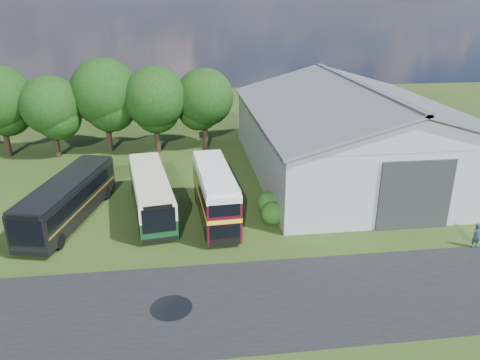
{
  "coord_description": "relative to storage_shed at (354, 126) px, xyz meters",
  "views": [
    {
      "loc": [
        -0.56,
        -23.42,
        14.97
      ],
      "look_at": [
        3.53,
        8.0,
        2.63
      ],
      "focal_mm": 35.0,
      "sensor_mm": 36.0,
      "label": 1
    }
  ],
  "objects": [
    {
      "name": "tree_right_b",
      "position": [
        -13.0,
        8.62,
        1.27
      ],
      "size": [
        5.98,
        5.98,
        8.45
      ],
      "color": "black",
      "rests_on": "ground"
    },
    {
      "name": "tree_right_a",
      "position": [
        -18.0,
        7.82,
        1.52
      ],
      "size": [
        6.26,
        6.26,
        8.83
      ],
      "color": "black",
      "rests_on": "ground"
    },
    {
      "name": "bus_green_single",
      "position": [
        -18.0,
        -6.96,
        -2.59
      ],
      "size": [
        4.01,
        11.01,
        2.97
      ],
      "rotation": [
        0.0,
        0.0,
        0.14
      ],
      "color": "black",
      "rests_on": "ground"
    },
    {
      "name": "asphalt_road",
      "position": [
        -12.0,
        -18.98,
        -4.17
      ],
      "size": [
        60.0,
        8.0,
        0.02
      ],
      "primitive_type": "cube",
      "color": "black",
      "rests_on": "ground"
    },
    {
      "name": "bus_dark_single",
      "position": [
        -23.75,
        -7.66,
        -2.51
      ],
      "size": [
        5.24,
        11.61,
        3.12
      ],
      "rotation": [
        0.0,
        0.0,
        -0.24
      ],
      "color": "black",
      "rests_on": "ground"
    },
    {
      "name": "tree_left_b",
      "position": [
        -28.0,
        7.52,
        1.09
      ],
      "size": [
        5.78,
        5.78,
        8.16
      ],
      "color": "black",
      "rests_on": "ground"
    },
    {
      "name": "visitor_a",
      "position": [
        2.82,
        -15.14,
        -3.33
      ],
      "size": [
        0.64,
        0.45,
        1.67
      ],
      "primitive_type": "imported",
      "rotation": [
        0.0,
        0.0,
        0.09
      ],
      "color": "#192B38",
      "rests_on": "ground"
    },
    {
      "name": "storage_shed",
      "position": [
        0.0,
        0.0,
        0.0
      ],
      "size": [
        18.8,
        24.8,
        8.15
      ],
      "color": "gray",
      "rests_on": "ground"
    },
    {
      "name": "tree_mid",
      "position": [
        -23.0,
        8.82,
        2.02
      ],
      "size": [
        6.8,
        6.8,
        9.6
      ],
      "color": "black",
      "rests_on": "ground"
    },
    {
      "name": "puddle",
      "position": [
        -16.5,
        -18.98,
        -4.17
      ],
      "size": [
        2.2,
        2.2,
        0.01
      ],
      "primitive_type": "cylinder",
      "color": "black",
      "rests_on": "ground"
    },
    {
      "name": "shrub_mid",
      "position": [
        -9.4,
        -7.98,
        -4.17
      ],
      "size": [
        1.6,
        1.6,
        1.6
      ],
      "primitive_type": "sphere",
      "color": "#194714",
      "rests_on": "ground"
    },
    {
      "name": "ground",
      "position": [
        -15.0,
        -15.98,
        -4.17
      ],
      "size": [
        120.0,
        120.0,
        0.0
      ],
      "primitive_type": "plane",
      "color": "#233A12",
      "rests_on": "ground"
    },
    {
      "name": "bus_maroon_double",
      "position": [
        -13.38,
        -8.8,
        -2.24
      ],
      "size": [
        2.82,
        9.1,
        3.86
      ],
      "rotation": [
        0.0,
        0.0,
        0.06
      ],
      "color": "black",
      "rests_on": "ground"
    },
    {
      "name": "shrub_front",
      "position": [
        -9.4,
        -9.98,
        -4.17
      ],
      "size": [
        1.7,
        1.7,
        1.7
      ],
      "primitive_type": "sphere",
      "color": "#194714",
      "rests_on": "ground"
    }
  ]
}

